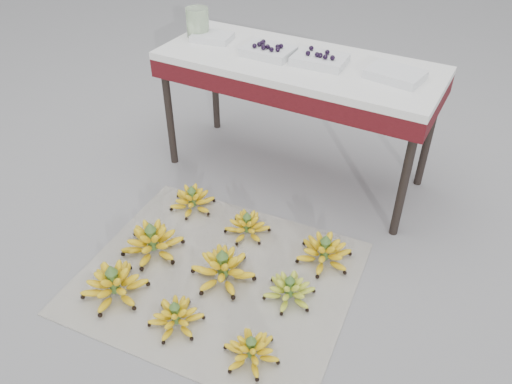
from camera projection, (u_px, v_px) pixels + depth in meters
The scene contains 17 objects.
ground at pixel (226, 271), 2.41m from camera, with size 60.00×60.00×0.00m, color slate.
newspaper_mat at pixel (218, 277), 2.38m from camera, with size 1.25×1.05×0.01m, color white.
bunch_front_left at pixel (114, 284), 2.26m from camera, with size 0.38×0.38×0.18m.
bunch_front_center at pixel (176, 316), 2.13m from camera, with size 0.31×0.31×0.14m.
bunch_front_right at pixel (251, 350), 2.00m from camera, with size 0.24×0.24×0.14m.
bunch_mid_left at pixel (152, 242), 2.48m from camera, with size 0.40×0.40×0.19m.
bunch_mid_center at pixel (223, 268), 2.34m from camera, with size 0.35×0.35×0.19m.
bunch_mid_right at pixel (289, 290), 2.25m from camera, with size 0.31×0.31×0.14m.
bunch_back_left at pixel (192, 200), 2.77m from camera, with size 0.33×0.33×0.15m.
bunch_back_center at pixel (247, 226), 2.60m from camera, with size 0.29×0.29×0.14m.
bunch_back_right at pixel (324, 252), 2.43m from camera, with size 0.37×0.37×0.17m.
vendor_table at pixel (298, 74), 2.70m from camera, with size 1.52×0.61×0.73m.
tray_far_left at pixel (212, 37), 2.86m from camera, with size 0.25×0.20×0.04m.
tray_left at pixel (268, 51), 2.68m from camera, with size 0.27×0.20×0.07m.
tray_right at pixel (320, 59), 2.58m from camera, with size 0.28×0.21×0.07m.
tray_far_right at pixel (395, 74), 2.44m from camera, with size 0.29×0.23×0.04m.
glass_jar at pixel (198, 22), 2.87m from camera, with size 0.13×0.13×0.16m, color #D1F0BF.
Camera 1 is at (0.94, -1.41, 1.77)m, focal length 35.00 mm.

